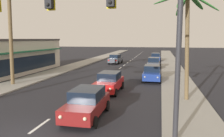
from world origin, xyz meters
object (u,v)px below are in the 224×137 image
(sedan_lead_at_stop_bar, at_px, (87,103))
(palm_right_second, at_px, (188,18))
(traffic_signal_mast, at_px, (89,14))
(sedan_third_in_queue, at_px, (109,82))
(sedan_parked_mid_kerb, at_px, (154,63))
(palm_left_second, at_px, (10,10))
(sedan_parked_far_kerb, at_px, (156,57))
(sedan_parked_nearest_kerb, at_px, (152,73))
(sedan_oncoming_far, at_px, (115,59))
(storefront_strip_left, at_px, (7,56))

(sedan_lead_at_stop_bar, relative_size, palm_right_second, 0.57)
(traffic_signal_mast, xyz_separation_m, sedan_third_in_queue, (-1.14, 8.60, -4.73))
(sedan_parked_mid_kerb, relative_size, palm_left_second, 0.44)
(sedan_parked_mid_kerb, xyz_separation_m, sedan_parked_far_kerb, (0.04, 10.65, 0.00))
(sedan_lead_at_stop_bar, distance_m, sedan_parked_nearest_kerb, 12.49)
(sedan_oncoming_far, relative_size, storefront_strip_left, 0.26)
(traffic_signal_mast, bearing_deg, storefront_strip_left, 136.61)
(sedan_oncoming_far, distance_m, sedan_parked_mid_kerb, 8.82)
(sedan_parked_nearest_kerb, relative_size, sedan_parked_far_kerb, 1.00)
(palm_right_second, relative_size, storefront_strip_left, 0.45)
(traffic_signal_mast, distance_m, sedan_parked_mid_kerb, 24.88)
(sedan_third_in_queue, bearing_deg, sedan_oncoming_far, 100.23)
(sedan_oncoming_far, bearing_deg, sedan_lead_at_stop_bar, -81.76)
(sedan_oncoming_far, bearing_deg, palm_right_second, -66.75)
(sedan_parked_nearest_kerb, relative_size, sedan_parked_mid_kerb, 1.00)
(sedan_third_in_queue, height_order, sedan_parked_far_kerb, same)
(sedan_lead_at_stop_bar, height_order, storefront_strip_left, storefront_strip_left)
(sedan_oncoming_far, bearing_deg, palm_left_second, -105.72)
(sedan_oncoming_far, height_order, palm_left_second, palm_left_second)
(sedan_third_in_queue, xyz_separation_m, storefront_strip_left, (-15.29, 6.93, 1.39))
(sedan_parked_mid_kerb, bearing_deg, palm_right_second, -81.07)
(traffic_signal_mast, distance_m, sedan_oncoming_far, 30.45)
(palm_left_second, bearing_deg, sedan_third_in_queue, -2.71)
(palm_left_second, bearing_deg, sedan_parked_nearest_kerb, 22.34)
(sedan_parked_far_kerb, bearing_deg, sedan_lead_at_stop_bar, -95.42)
(sedan_oncoming_far, distance_m, sedan_parked_far_kerb, 8.84)
(sedan_lead_at_stop_bar, bearing_deg, traffic_signal_mast, -67.07)
(sedan_lead_at_stop_bar, bearing_deg, sedan_parked_mid_kerb, 82.08)
(traffic_signal_mast, distance_m, palm_left_second, 14.14)
(sedan_oncoming_far, xyz_separation_m, sedan_parked_far_kerb, (7.07, 5.31, 0.00))
(sedan_third_in_queue, xyz_separation_m, sedan_oncoming_far, (-3.80, 21.07, 0.00))
(sedan_parked_nearest_kerb, xyz_separation_m, sedan_parked_mid_kerb, (-0.13, 9.96, 0.00))
(sedan_oncoming_far, xyz_separation_m, palm_right_second, (9.76, -22.71, 5.08))
(traffic_signal_mast, bearing_deg, sedan_parked_far_kerb, 86.53)
(sedan_parked_nearest_kerb, distance_m, sedan_parked_far_kerb, 20.60)
(traffic_signal_mast, distance_m, sedan_third_in_queue, 9.88)
(palm_right_second, bearing_deg, sedan_parked_far_kerb, 95.49)
(traffic_signal_mast, relative_size, sedan_parked_nearest_kerb, 2.55)
(sedan_lead_at_stop_bar, distance_m, sedan_parked_mid_kerb, 22.24)
(sedan_third_in_queue, xyz_separation_m, sedan_parked_nearest_kerb, (3.36, 5.78, 0.00))
(sedan_parked_far_kerb, bearing_deg, sedan_parked_nearest_kerb, -89.74)
(traffic_signal_mast, distance_m, palm_right_second, 8.48)
(traffic_signal_mast, relative_size, sedan_parked_mid_kerb, 2.55)
(sedan_lead_at_stop_bar, xyz_separation_m, sedan_parked_mid_kerb, (3.06, 22.03, 0.00))
(sedan_parked_nearest_kerb, bearing_deg, sedan_parked_mid_kerb, 90.77)
(traffic_signal_mast, relative_size, sedan_third_in_queue, 2.55)
(palm_right_second, bearing_deg, palm_left_second, 172.35)
(sedan_lead_at_stop_bar, distance_m, palm_right_second, 9.00)
(sedan_parked_mid_kerb, bearing_deg, palm_left_second, -130.01)
(traffic_signal_mast, xyz_separation_m, sedan_lead_at_stop_bar, (-0.98, 2.32, -4.73))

